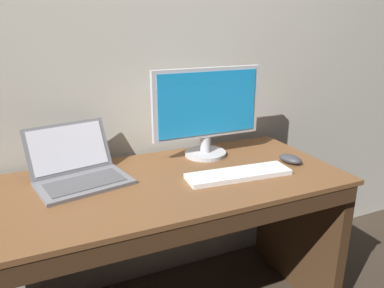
% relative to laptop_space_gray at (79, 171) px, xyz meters
% --- Properties ---
extents(back_wall, '(3.90, 0.04, 2.85)m').
position_rel_laptop_space_gray_xyz_m(back_wall, '(0.34, 0.26, 0.64)').
color(back_wall, beige).
rests_on(back_wall, ground).
extents(desk, '(1.48, 0.68, 0.74)m').
position_rel_laptop_space_gray_xyz_m(desk, '(0.34, -0.15, -0.31)').
color(desk, brown).
rests_on(desk, ground).
extents(laptop_space_gray, '(0.41, 0.39, 0.21)m').
position_rel_laptop_space_gray_xyz_m(laptop_space_gray, '(0.00, 0.00, 0.00)').
color(laptop_space_gray, slate).
rests_on(laptop_space_gray, desk).
extents(external_monitor, '(0.54, 0.20, 0.43)m').
position_rel_laptop_space_gray_xyz_m(external_monitor, '(0.61, 0.05, 0.18)').
color(external_monitor, '#B7B7BC').
rests_on(external_monitor, desk).
extents(wired_keyboard, '(0.46, 0.16, 0.02)m').
position_rel_laptop_space_gray_xyz_m(wired_keyboard, '(0.62, -0.23, -0.03)').
color(wired_keyboard, white).
rests_on(wired_keyboard, desk).
extents(computer_mouse, '(0.10, 0.13, 0.04)m').
position_rel_laptop_space_gray_xyz_m(computer_mouse, '(0.92, -0.19, -0.02)').
color(computer_mouse, '#38383D').
rests_on(computer_mouse, desk).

